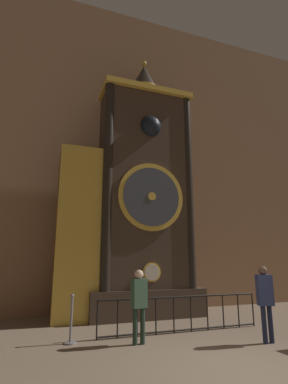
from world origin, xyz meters
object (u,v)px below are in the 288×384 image
(visitor_near, at_px, (139,299))
(stanchion_post, at_px, (71,327))
(clock_tower, at_px, (133,199))
(visitor_far, at_px, (265,296))

(visitor_near, xyz_separation_m, stanchion_post, (-1.44, 0.60, -0.62))
(clock_tower, xyz_separation_m, visitor_far, (1.96, -4.00, -2.95))
(stanchion_post, bearing_deg, visitor_far, -19.61)
(visitor_far, distance_m, stanchion_post, 4.55)
(clock_tower, distance_m, visitor_near, 4.38)
(visitor_near, xyz_separation_m, visitor_far, (2.81, -0.91, 0.04))
(stanchion_post, bearing_deg, visitor_near, -22.59)
(visitor_near, bearing_deg, visitor_far, -25.76)
(visitor_near, height_order, stanchion_post, visitor_near)
(stanchion_post, bearing_deg, clock_tower, 47.52)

